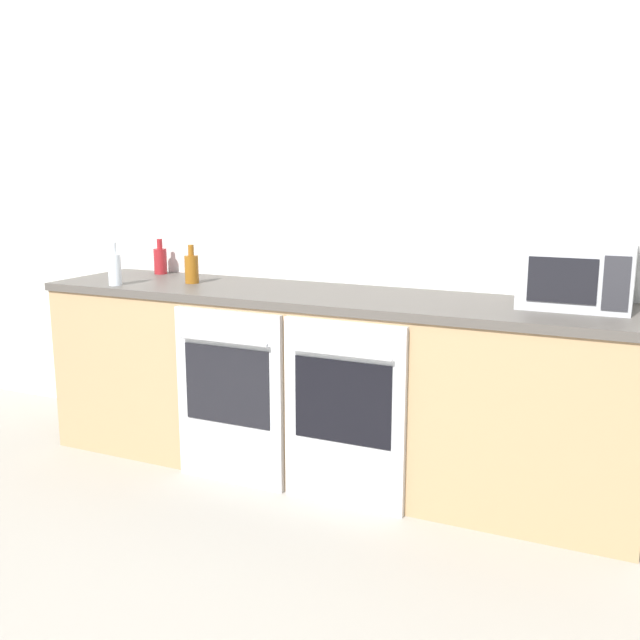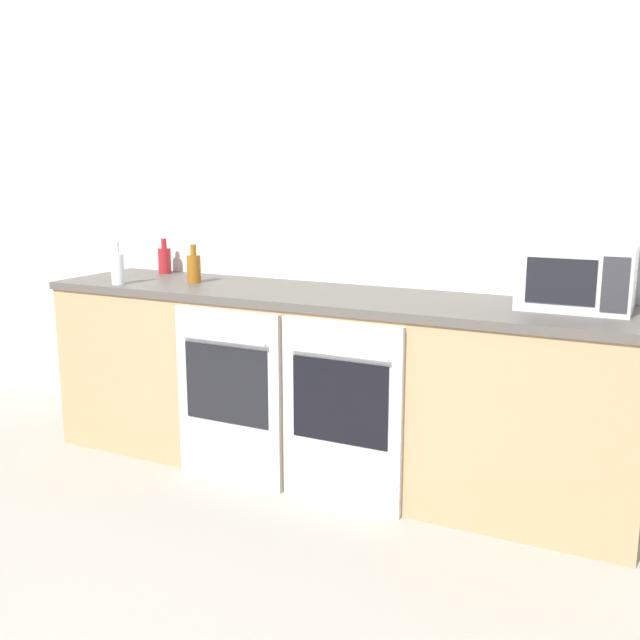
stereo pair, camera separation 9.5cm
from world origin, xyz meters
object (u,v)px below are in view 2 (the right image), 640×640
object	(u,v)px
oven_right	(341,414)
bottle_red	(165,260)
bottle_amber	(194,268)
bottle_clear	(118,268)
oven_left	(228,396)
microwave	(577,276)

from	to	relation	value
oven_right	bottle_red	xyz separation A→B (m)	(-1.38, 0.55, 0.56)
oven_right	bottle_amber	distance (m)	1.20
bottle_red	bottle_clear	bearing A→B (deg)	-83.33
bottle_red	bottle_clear	xyz separation A→B (m)	(0.05, -0.45, 0.01)
bottle_amber	bottle_clear	bearing A→B (deg)	-144.57
oven_right	oven_left	bearing A→B (deg)	180.00
microwave	bottle_clear	xyz separation A→B (m)	(-2.22, -0.35, -0.05)
oven_right	bottle_red	world-z (taller)	bottle_red
microwave	bottle_amber	world-z (taller)	microwave
bottle_clear	bottle_red	bearing A→B (deg)	96.67
bottle_amber	bottle_clear	xyz separation A→B (m)	(-0.32, -0.23, 0.01)
oven_right	microwave	distance (m)	1.18
oven_left	bottle_red	bearing A→B (deg)	145.03
oven_left	bottle_clear	world-z (taller)	bottle_clear
oven_left	oven_right	bearing A→B (deg)	0.00
oven_left	microwave	xyz separation A→B (m)	(1.49, 0.45, 0.61)
bottle_red	microwave	bearing A→B (deg)	-2.57
bottle_amber	bottle_red	size ratio (longest dim) A/B	1.01
oven_right	bottle_amber	size ratio (longest dim) A/B	4.20
bottle_amber	bottle_red	distance (m)	0.43
oven_left	bottle_amber	xyz separation A→B (m)	(-0.42, 0.33, 0.56)
bottle_amber	bottle_clear	world-z (taller)	bottle_clear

